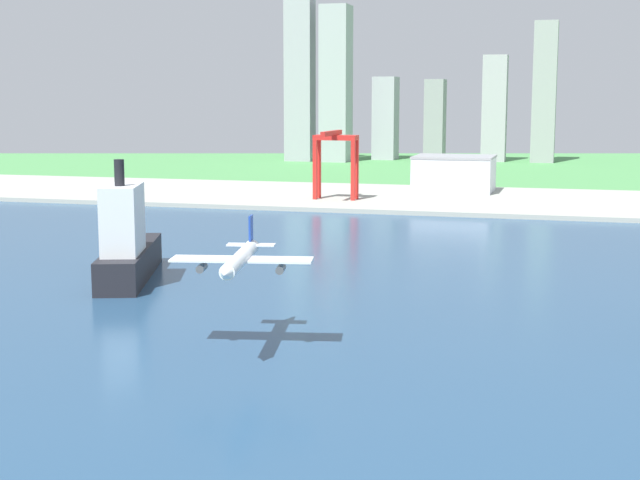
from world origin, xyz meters
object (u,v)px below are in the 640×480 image
Objects in this scene: port_crane_red at (335,150)px; cargo_ship at (127,246)px; airplane_landing at (240,259)px; warehouse_main at (454,174)px.

cargo_ship is at bearing -92.05° from port_crane_red.
airplane_landing is at bearing -46.86° from cargo_ship.
cargo_ship is (-65.62, 70.02, -10.45)m from airplane_landing.
port_crane_red is (8.40, 234.32, 18.59)m from cargo_ship.
airplane_landing is at bearing -79.35° from port_crane_red.
airplane_landing is 0.83× the size of warehouse_main.
warehouse_main is at bearing 47.27° from port_crane_red.
port_crane_red reaches higher than cargo_ship.
cargo_ship is 1.68× the size of port_crane_red.
port_crane_red is 88.08m from warehouse_main.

